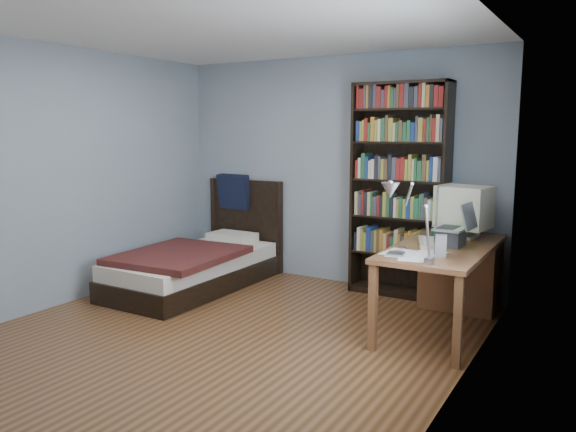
% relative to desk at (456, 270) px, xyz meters
% --- Properties ---
extents(room, '(4.20, 4.24, 2.50)m').
position_rel_desk_xyz_m(room, '(-1.48, -1.63, 0.84)').
color(room, '#533418').
rests_on(room, ground).
extents(desk, '(0.75, 1.64, 0.73)m').
position_rel_desk_xyz_m(desk, '(0.00, 0.00, 0.00)').
color(desk, brown).
rests_on(desk, floor).
extents(crt_monitor, '(0.47, 0.44, 0.48)m').
position_rel_desk_xyz_m(crt_monitor, '(0.05, -0.01, 0.58)').
color(crt_monitor, beige).
rests_on(crt_monitor, desk).
extents(laptop, '(0.31, 0.32, 0.37)m').
position_rel_desk_xyz_m(laptop, '(0.07, -0.46, 0.42)').
color(laptop, '#2D2D30').
rests_on(laptop, desk).
extents(desk_lamp, '(0.24, 0.54, 0.63)m').
position_rel_desk_xyz_m(desk_lamp, '(-0.04, -1.56, 0.82)').
color(desk_lamp, '#99999E').
rests_on(desk_lamp, desk).
extents(keyboard, '(0.33, 0.50, 0.04)m').
position_rel_desk_xyz_m(keyboard, '(-0.11, -0.50, 0.33)').
color(keyboard, '#B3AD95').
rests_on(keyboard, desk).
extents(speaker, '(0.10, 0.10, 0.17)m').
position_rel_desk_xyz_m(speaker, '(0.09, -0.90, 0.40)').
color(speaker, gray).
rests_on(speaker, desk).
extents(soda_can, '(0.06, 0.06, 0.12)m').
position_rel_desk_xyz_m(soda_can, '(-0.14, -0.25, 0.37)').
color(soda_can, '#083C0D').
rests_on(soda_can, desk).
extents(mouse, '(0.07, 0.12, 0.04)m').
position_rel_desk_xyz_m(mouse, '(-0.01, -0.16, 0.33)').
color(mouse, silver).
rests_on(mouse, desk).
extents(phone_silver, '(0.06, 0.09, 0.02)m').
position_rel_desk_xyz_m(phone_silver, '(-0.24, -0.80, 0.32)').
color(phone_silver, '#B7B8BC').
rests_on(phone_silver, desk).
extents(phone_grey, '(0.08, 0.11, 0.02)m').
position_rel_desk_xyz_m(phone_grey, '(-0.24, -0.96, 0.32)').
color(phone_grey, gray).
rests_on(phone_grey, desk).
extents(external_drive, '(0.14, 0.14, 0.03)m').
position_rel_desk_xyz_m(external_drive, '(-0.21, -1.07, 0.33)').
color(external_drive, gray).
rests_on(external_drive, desk).
extents(bookshelf, '(0.98, 0.30, 2.17)m').
position_rel_desk_xyz_m(bookshelf, '(-0.68, 0.31, 0.67)').
color(bookshelf, black).
rests_on(bookshelf, floor).
extents(bed, '(1.11, 2.06, 1.16)m').
position_rel_desk_xyz_m(bed, '(-2.67, -0.49, -0.16)').
color(bed, black).
rests_on(bed, floor).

